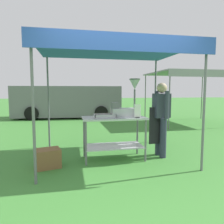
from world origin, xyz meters
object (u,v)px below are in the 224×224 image
at_px(donut_fryer, 126,105).
at_px(menu_sign, 137,112).
at_px(vendor, 161,116).
at_px(van_grey, 69,101).
at_px(donut_cart, 114,128).
at_px(donut_tray, 105,116).
at_px(supply_crate, 48,158).
at_px(neighbour_tent, 190,74).
at_px(stall_canopy, 113,52).

distance_m(donut_fryer, menu_sign, 0.32).
bearing_deg(vendor, menu_sign, -160.78).
xyz_separation_m(menu_sign, van_grey, (-1.43, 7.66, -0.13)).
relative_size(donut_cart, van_grey, 0.23).
distance_m(donut_tray, van_grey, 7.53).
relative_size(supply_crate, van_grey, 0.09).
xyz_separation_m(donut_cart, supply_crate, (-1.32, -0.24, -0.48)).
bearing_deg(donut_fryer, menu_sign, -54.54).
xyz_separation_m(van_grey, neighbour_tent, (5.25, -3.23, 1.30)).
bearing_deg(menu_sign, van_grey, 100.55).
height_order(donut_fryer, vendor, donut_fryer).
bearing_deg(neighbour_tent, menu_sign, -130.76).
distance_m(donut_cart, donut_fryer, 0.56).
xyz_separation_m(donut_cart, neighbour_tent, (4.27, 4.22, 1.52)).
relative_size(stall_canopy, donut_fryer, 3.83).
relative_size(donut_fryer, neighbour_tent, 0.24).
bearing_deg(stall_canopy, supply_crate, -165.48).
bearing_deg(donut_fryer, donut_cart, -173.43).
relative_size(donut_tray, donut_fryer, 0.55).
height_order(menu_sign, van_grey, van_grey).
bearing_deg(menu_sign, vendor, 19.22).
relative_size(supply_crate, neighbour_tent, 0.16).
bearing_deg(stall_canopy, vendor, -5.38).
bearing_deg(donut_fryer, neighbour_tent, 46.38).
bearing_deg(stall_canopy, van_grey, 97.62).
bearing_deg(donut_tray, van_grey, 96.01).
xyz_separation_m(supply_crate, neighbour_tent, (5.58, 4.47, 2.00)).
xyz_separation_m(vendor, neighbour_tent, (3.22, 4.23, 1.28)).
xyz_separation_m(menu_sign, neighbour_tent, (3.82, 4.44, 1.17)).
relative_size(stall_canopy, supply_crate, 5.88).
bearing_deg(donut_cart, donut_fryer, 6.57).
bearing_deg(van_grey, menu_sign, -79.45).
bearing_deg(donut_fryer, supply_crate, -170.20).
xyz_separation_m(donut_tray, neighbour_tent, (4.46, 4.26, 1.26)).
height_order(stall_canopy, van_grey, stall_canopy).
bearing_deg(stall_canopy, donut_fryer, -13.89).
relative_size(stall_canopy, menu_sign, 11.14).
distance_m(donut_cart, donut_tray, 0.33).
relative_size(donut_cart, donut_tray, 3.00).
bearing_deg(donut_tray, menu_sign, -15.58).
xyz_separation_m(donut_tray, donut_fryer, (0.47, 0.06, 0.23)).
distance_m(donut_cart, supply_crate, 1.42).
bearing_deg(menu_sign, stall_canopy, 145.09).
bearing_deg(donut_cart, van_grey, 97.52).
bearing_deg(van_grey, stall_canopy, -82.38).
distance_m(menu_sign, van_grey, 7.80).
height_order(donut_tray, menu_sign, menu_sign).
distance_m(donut_tray, menu_sign, 0.67).
height_order(donut_cart, vendor, vendor).
bearing_deg(menu_sign, supply_crate, -178.95).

